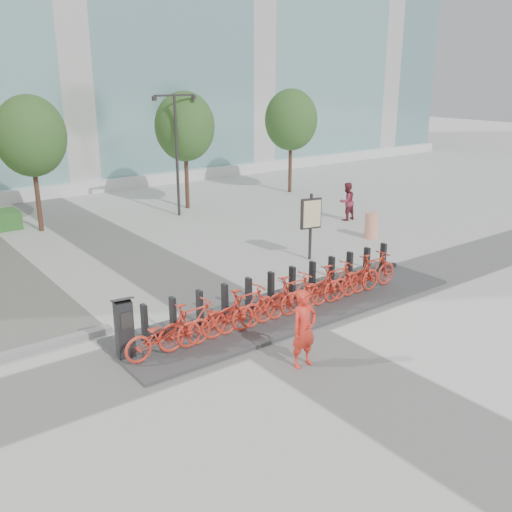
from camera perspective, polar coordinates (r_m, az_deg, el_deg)
ground at (r=13.83m, az=0.41°, el=-7.04°), size 120.00×120.00×0.00m
tree_1 at (r=22.92m, az=-21.62°, el=11.06°), size 2.60×2.60×5.10m
tree_2 at (r=25.43m, az=-7.14°, el=12.71°), size 2.60×2.60×5.10m
tree_3 at (r=28.87m, az=3.52°, el=13.42°), size 2.60×2.60×5.10m
streetlamp at (r=24.12m, az=-7.98°, el=11.31°), size 2.00×0.20×5.00m
dock_pad at (r=14.77m, az=3.74°, el=-5.22°), size 9.60×2.40×0.08m
dock_rail_posts at (r=14.97m, az=2.77°, el=-2.96°), size 8.02×0.50×0.85m
bike_0 at (r=12.30m, az=-9.23°, el=-7.75°), size 1.80×0.63×0.95m
bike_1 at (r=12.59m, az=-6.33°, el=-6.74°), size 1.75×0.49×1.05m
bike_2 at (r=12.95m, az=-3.57°, el=-6.18°), size 1.80×0.63×0.95m
bike_3 at (r=13.31m, az=-0.97°, el=-5.23°), size 1.75×0.49×1.05m
bike_4 at (r=13.73m, az=1.47°, el=-4.72°), size 1.80×0.63×0.95m
bike_5 at (r=14.13m, az=3.77°, el=-3.84°), size 1.75×0.49×1.05m
bike_6 at (r=14.60m, az=5.93°, el=-3.39°), size 1.80×0.63×0.95m
bike_7 at (r=15.05m, az=7.96°, el=-2.60°), size 1.75×0.49×1.05m
bike_8 at (r=15.56m, az=9.85°, el=-2.21°), size 1.80×0.63×0.95m
bike_9 at (r=16.05m, az=11.63°, el=-1.49°), size 1.75×0.49×1.05m
kiosk at (r=12.34m, az=-13.04°, el=-6.97°), size 0.47×0.41×1.37m
worker_red at (r=11.79m, az=4.83°, el=-7.25°), size 0.61×0.40×1.67m
pedestrian at (r=23.78m, az=9.06°, el=5.41°), size 0.76×0.60×1.56m
construction_barrel at (r=21.36m, az=11.46°, el=3.02°), size 0.61×0.61×0.95m
map_sign at (r=18.34m, az=5.52°, el=3.96°), size 0.72×0.27×2.18m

